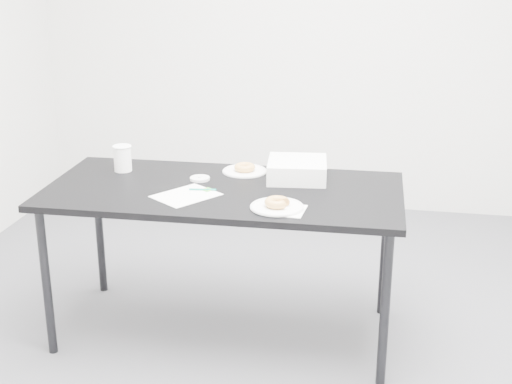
% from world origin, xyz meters
% --- Properties ---
extents(floor, '(4.00, 4.00, 0.00)m').
position_xyz_m(floor, '(0.00, 0.00, 0.00)').
color(floor, '#4E4E53').
rests_on(floor, ground).
extents(wall_back, '(4.00, 0.02, 2.70)m').
position_xyz_m(wall_back, '(0.00, 2.00, 1.35)').
color(wall_back, silver).
rests_on(wall_back, floor).
extents(table, '(1.70, 0.82, 0.77)m').
position_xyz_m(table, '(-0.19, 0.03, 0.71)').
color(table, black).
rests_on(table, floor).
extents(scorecard, '(0.34, 0.35, 0.00)m').
position_xyz_m(scorecard, '(-0.33, -0.11, 0.77)').
color(scorecard, white).
rests_on(scorecard, table).
extents(logo_patch, '(0.06, 0.06, 0.00)m').
position_xyz_m(logo_patch, '(-0.26, -0.02, 0.77)').
color(logo_patch, green).
rests_on(logo_patch, scorecard).
extents(pen, '(0.13, 0.02, 0.01)m').
position_xyz_m(pen, '(-0.28, -0.03, 0.78)').
color(pen, '#0B7C69').
rests_on(pen, scorecard).
extents(napkin, '(0.18, 0.18, 0.00)m').
position_xyz_m(napkin, '(0.14, -0.21, 0.77)').
color(napkin, white).
rests_on(napkin, table).
extents(plate_near, '(0.24, 0.24, 0.01)m').
position_xyz_m(plate_near, '(0.10, -0.20, 0.78)').
color(plate_near, white).
rests_on(plate_near, napkin).
extents(donut_near, '(0.13, 0.13, 0.04)m').
position_xyz_m(donut_near, '(0.10, -0.20, 0.80)').
color(donut_near, '#D18842').
rests_on(donut_near, plate_near).
extents(plate_far, '(0.23, 0.23, 0.01)m').
position_xyz_m(plate_far, '(-0.14, 0.30, 0.77)').
color(plate_far, white).
rests_on(plate_far, table).
extents(donut_far, '(0.12, 0.12, 0.04)m').
position_xyz_m(donut_far, '(-0.14, 0.30, 0.79)').
color(donut_far, '#D18842').
rests_on(donut_far, plate_far).
extents(coffee_cup, '(0.09, 0.09, 0.13)m').
position_xyz_m(coffee_cup, '(-0.76, 0.20, 0.84)').
color(coffee_cup, white).
rests_on(coffee_cup, table).
extents(cup_lid, '(0.10, 0.10, 0.01)m').
position_xyz_m(cup_lid, '(-0.33, 0.13, 0.78)').
color(cup_lid, white).
rests_on(cup_lid, table).
extents(bakery_box, '(0.31, 0.31, 0.09)m').
position_xyz_m(bakery_box, '(0.13, 0.24, 0.82)').
color(bakery_box, white).
rests_on(bakery_box, table).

